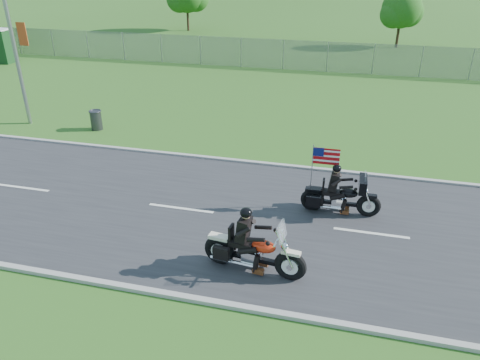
% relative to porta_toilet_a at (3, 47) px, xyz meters
% --- Properties ---
extents(ground, '(420.00, 420.00, 0.00)m').
position_rel_porta_toilet_a_xyz_m(ground, '(22.00, -17.00, -1.15)').
color(ground, '#284C18').
rests_on(ground, ground).
extents(road, '(120.00, 8.00, 0.04)m').
position_rel_porta_toilet_a_xyz_m(road, '(22.00, -17.00, -1.13)').
color(road, '#28282B').
rests_on(road, ground).
extents(curb_north, '(120.00, 0.18, 0.12)m').
position_rel_porta_toilet_a_xyz_m(curb_north, '(22.00, -12.95, -1.10)').
color(curb_north, '#9E9B93').
rests_on(curb_north, ground).
extents(curb_south, '(120.00, 0.18, 0.12)m').
position_rel_porta_toilet_a_xyz_m(curb_south, '(22.00, -21.05, -1.10)').
color(curb_south, '#9E9B93').
rests_on(curb_south, ground).
extents(fence, '(60.00, 0.03, 2.00)m').
position_rel_porta_toilet_a_xyz_m(fence, '(17.00, 3.00, -0.15)').
color(fence, gray).
rests_on(fence, ground).
extents(porta_toilet_a, '(1.10, 1.10, 2.30)m').
position_rel_porta_toilet_a_xyz_m(porta_toilet_a, '(0.00, 0.00, 0.00)').
color(porta_toilet_a, '#123915').
rests_on(porta_toilet_a, ground).
extents(tree_fence_near, '(3.52, 3.28, 4.75)m').
position_rel_porta_toilet_a_xyz_m(tree_fence_near, '(28.04, 13.04, 1.82)').
color(tree_fence_near, '#382316').
rests_on(tree_fence_near, ground).
extents(motorcycle_lead, '(2.80, 0.87, 1.89)m').
position_rel_porta_toilet_a_xyz_m(motorcycle_lead, '(22.95, -19.56, -0.56)').
color(motorcycle_lead, black).
rests_on(motorcycle_lead, ground).
extents(motorcycle_follow, '(2.52, 0.83, 2.10)m').
position_rel_porta_toilet_a_xyz_m(motorcycle_follow, '(24.99, -15.99, -0.57)').
color(motorcycle_follow, black).
rests_on(motorcycle_follow, ground).
extents(trash_can, '(0.62, 0.62, 0.89)m').
position_rel_porta_toilet_a_xyz_m(trash_can, '(13.57, -10.96, -0.71)').
color(trash_can, '#343439').
rests_on(trash_can, ground).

